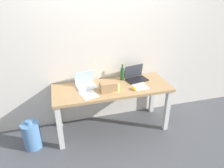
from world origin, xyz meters
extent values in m
plane|color=#515459|center=(0.00, 0.00, 0.00)|extent=(8.00, 8.00, 0.00)
cube|color=silver|center=(0.00, 0.38, 1.30)|extent=(5.20, 0.08, 2.60)
cube|color=tan|center=(0.00, 0.00, 0.72)|extent=(1.75, 0.65, 0.04)
cube|color=silver|center=(-0.81, -0.26, 0.35)|extent=(0.07, 0.07, 0.70)
cube|color=silver|center=(0.81, -0.26, 0.35)|extent=(0.07, 0.07, 0.70)
cube|color=silver|center=(-0.81, 0.26, 0.35)|extent=(0.07, 0.07, 0.70)
cube|color=silver|center=(0.81, 0.26, 0.35)|extent=(0.07, 0.07, 0.70)
cube|color=silver|center=(-0.36, 0.08, 0.75)|extent=(0.32, 0.25, 0.02)
cube|color=silver|center=(-0.38, 0.18, 0.86)|extent=(0.28, 0.07, 0.20)
cube|color=black|center=(0.44, 0.12, 0.75)|extent=(0.36, 0.26, 0.02)
cube|color=#333842|center=(0.42, 0.22, 0.86)|extent=(0.33, 0.10, 0.20)
cylinder|color=#1E5123|center=(0.22, 0.20, 0.84)|extent=(0.06, 0.06, 0.20)
cylinder|color=#1E5123|center=(0.22, 0.20, 0.97)|extent=(0.02, 0.02, 0.07)
cylinder|color=gold|center=(0.22, 0.20, 1.01)|extent=(0.03, 0.03, 0.01)
ellipsoid|color=gold|center=(0.28, -0.16, 0.76)|extent=(0.06, 0.10, 0.03)
cube|color=tan|center=(-0.08, -0.09, 0.81)|extent=(0.24, 0.16, 0.13)
cube|color=#F4E06B|center=(0.00, -0.03, 0.74)|extent=(0.29, 0.35, 0.00)
cube|color=white|center=(0.41, -0.06, 0.74)|extent=(0.21, 0.30, 0.00)
cube|color=white|center=(-0.38, -0.11, 0.74)|extent=(0.27, 0.34, 0.00)
cylinder|color=#598CC6|center=(-1.21, -0.13, 0.20)|extent=(0.25, 0.25, 0.41)
cylinder|color=#598CC6|center=(-1.21, -0.13, 0.43)|extent=(0.09, 0.09, 0.05)
camera|label=1|loc=(-0.72, -2.64, 2.18)|focal=33.30mm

